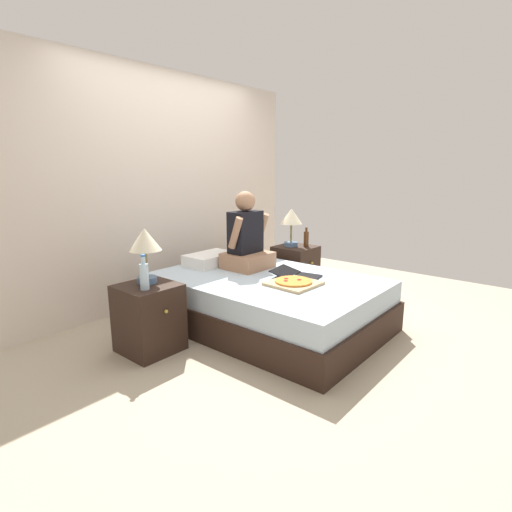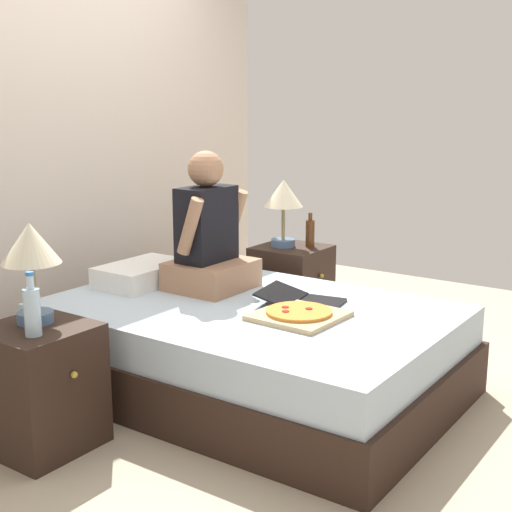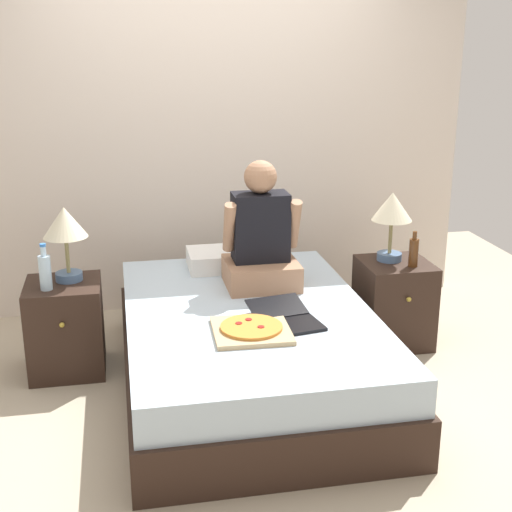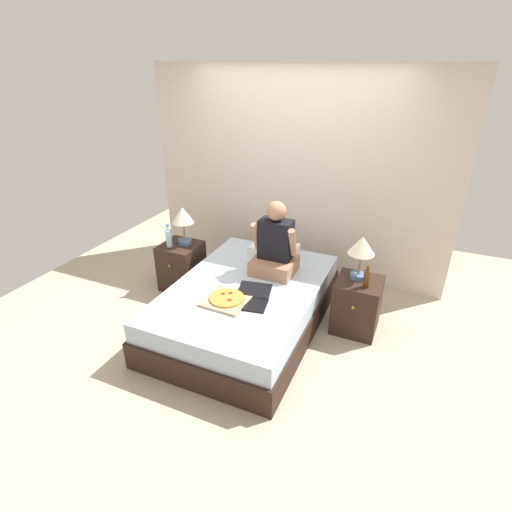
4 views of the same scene
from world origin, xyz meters
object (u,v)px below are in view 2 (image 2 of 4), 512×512
(bed, at_px, (250,348))
(lamp_on_left_nightstand, at_px, (31,251))
(nightstand_left, at_px, (40,387))
(beer_bottle, at_px, (310,233))
(person_seated, at_px, (209,239))
(laptop, at_px, (305,301))
(water_bottle, at_px, (32,310))
(lamp_on_right_nightstand, at_px, (283,198))
(pizza_box, at_px, (299,314))
(nightstand_right, at_px, (291,287))

(bed, distance_m, lamp_on_left_nightstand, 1.28)
(nightstand_left, height_order, beer_bottle, beer_bottle)
(person_seated, relative_size, laptop, 1.68)
(lamp_on_left_nightstand, height_order, beer_bottle, lamp_on_left_nightstand)
(water_bottle, bearing_deg, lamp_on_right_nightstand, 3.73)
(lamp_on_right_nightstand, distance_m, laptop, 1.16)
(beer_bottle, xyz_separation_m, person_seated, (-0.97, 0.09, 0.10))
(person_seated, bearing_deg, water_bottle, -176.39)
(water_bottle, bearing_deg, laptop, -23.04)
(laptop, distance_m, pizza_box, 0.23)
(nightstand_left, height_order, lamp_on_left_nightstand, lamp_on_left_nightstand)
(pizza_box, bearing_deg, laptop, 23.21)
(pizza_box, bearing_deg, nightstand_left, 143.90)
(lamp_on_left_nightstand, distance_m, nightstand_right, 2.14)
(laptop, bearing_deg, person_seated, 91.33)
(nightstand_left, height_order, water_bottle, water_bottle)
(nightstand_left, xyz_separation_m, person_seated, (1.20, -0.01, 0.48))
(nightstand_right, relative_size, lamp_on_right_nightstand, 1.25)
(water_bottle, height_order, laptop, water_bottle)
(lamp_on_left_nightstand, bearing_deg, bed, -24.14)
(person_seated, bearing_deg, lamp_on_right_nightstand, 3.91)
(lamp_on_left_nightstand, relative_size, lamp_on_right_nightstand, 1.00)
(lamp_on_left_nightstand, distance_m, beer_bottle, 2.14)
(lamp_on_left_nightstand, distance_m, person_seated, 1.17)
(water_bottle, relative_size, person_seated, 0.35)
(lamp_on_left_nightstand, relative_size, nightstand_right, 0.80)
(bed, xyz_separation_m, pizza_box, (-0.05, -0.33, 0.26))
(water_bottle, xyz_separation_m, person_seated, (1.28, 0.08, 0.09))
(beer_bottle, relative_size, laptop, 0.50)
(lamp_on_left_nightstand, bearing_deg, nightstand_left, -128.63)
(water_bottle, distance_m, person_seated, 1.29)
(beer_bottle, bearing_deg, laptop, -150.41)
(lamp_on_right_nightstand, bearing_deg, beer_bottle, -56.31)
(laptop, bearing_deg, lamp_on_left_nightstand, 149.55)
(bed, height_order, person_seated, person_seated)
(bed, distance_m, lamp_on_right_nightstand, 1.29)
(water_bottle, distance_m, laptop, 1.42)
(nightstand_right, distance_m, laptop, 1.11)
(bed, height_order, pizza_box, pizza_box)
(lamp_on_left_nightstand, relative_size, pizza_box, 1.09)
(lamp_on_right_nightstand, distance_m, person_seated, 0.88)
(bed, bearing_deg, person_seated, 68.87)
(lamp_on_right_nightstand, xyz_separation_m, pizza_box, (-1.06, -0.78, -0.40))
(lamp_on_right_nightstand, bearing_deg, bed, -156.07)
(lamp_on_left_nightstand, height_order, laptop, lamp_on_left_nightstand)
(bed, height_order, nightstand_left, nightstand_left)
(beer_bottle, distance_m, laptop, 1.11)
(nightstand_left, distance_m, nightstand_right, 2.10)
(lamp_on_left_nightstand, bearing_deg, person_seated, -2.92)
(lamp_on_right_nightstand, bearing_deg, laptop, -140.96)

